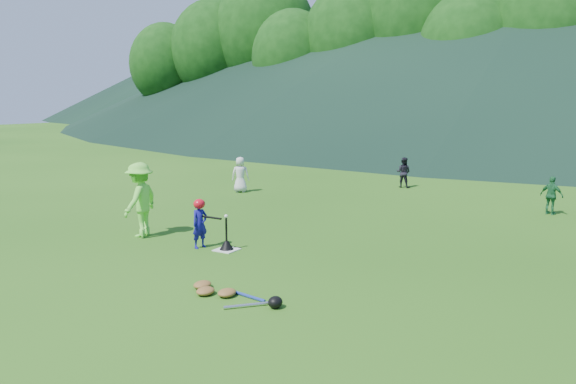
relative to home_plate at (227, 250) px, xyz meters
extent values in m
plane|color=#255313|center=(0.00, 0.00, -0.01)|extent=(120.00, 120.00, 0.00)
cube|color=silver|center=(0.00, 0.00, 0.00)|extent=(0.45, 0.45, 0.02)
sphere|color=white|center=(0.00, 0.00, 0.73)|extent=(0.08, 0.08, 0.08)
imported|color=navy|center=(-0.61, -0.14, 0.51)|extent=(0.33, 0.43, 1.05)
imported|color=#75EA45|center=(-2.48, -0.04, 0.86)|extent=(0.89, 1.24, 1.73)
imported|color=silver|center=(-4.21, 6.23, 0.60)|extent=(0.71, 0.63, 1.22)
imported|color=black|center=(0.21, 10.15, 0.54)|extent=(0.55, 0.44, 1.10)
imported|color=#1E6534|center=(5.40, 7.68, 0.53)|extent=(0.68, 0.44, 1.07)
cone|color=black|center=(0.00, 0.00, 0.10)|extent=(0.30, 0.30, 0.18)
cylinder|color=black|center=(0.00, 0.00, 0.44)|extent=(0.04, 0.04, 0.50)
ellipsoid|color=red|center=(-0.61, -0.14, 0.96)|extent=(0.24, 0.26, 0.22)
cylinder|color=black|center=(-0.31, -0.13, 0.69)|extent=(0.62, 0.13, 0.07)
ellipsoid|color=olive|center=(1.39, -2.37, 0.05)|extent=(0.28, 0.34, 0.13)
ellipsoid|color=olive|center=(1.74, -2.25, 0.05)|extent=(0.28, 0.34, 0.13)
ellipsoid|color=olive|center=(1.14, -2.15, 0.05)|extent=(0.28, 0.34, 0.13)
cylinder|color=silver|center=(2.29, -2.47, 0.02)|extent=(0.53, 0.57, 0.06)
cylinder|color=#263FA5|center=(2.09, -2.12, 0.02)|extent=(0.68, 0.15, 0.05)
ellipsoid|color=black|center=(2.69, -2.27, 0.08)|extent=(0.22, 0.24, 0.19)
cube|color=gray|center=(0.00, 28.00, 0.59)|extent=(70.00, 0.03, 1.20)
cube|color=yellow|center=(0.00, 28.00, 1.23)|extent=(70.00, 0.08, 0.08)
cylinder|color=gray|center=(-35.00, 28.00, 0.59)|extent=(0.07, 0.07, 1.30)
cylinder|color=gray|center=(0.00, 28.00, 0.59)|extent=(0.07, 0.07, 1.30)
cylinder|color=#382314|center=(-32.00, 32.00, 1.56)|extent=(0.56, 0.56, 3.15)
ellipsoid|color=#164711|center=(-32.00, 32.00, 6.56)|extent=(6.84, 6.84, 7.87)
cylinder|color=#382314|center=(-27.20, 33.50, 1.86)|extent=(0.56, 0.56, 3.74)
ellipsoid|color=#164711|center=(-27.20, 33.50, 7.80)|extent=(8.13, 8.13, 9.35)
cylinder|color=#382314|center=(-22.40, 35.00, 2.16)|extent=(0.56, 0.56, 4.34)
ellipsoid|color=#164711|center=(-22.40, 35.00, 9.04)|extent=(9.42, 9.42, 10.84)
cylinder|color=#382314|center=(-17.60, 32.00, 1.58)|extent=(0.56, 0.56, 3.18)
ellipsoid|color=#164711|center=(-17.60, 32.00, 6.63)|extent=(6.92, 6.92, 7.95)
cylinder|color=#382314|center=(-12.80, 33.50, 1.88)|extent=(0.56, 0.56, 3.78)
ellipsoid|color=#164711|center=(-12.80, 33.50, 7.87)|extent=(8.21, 8.21, 9.44)
cylinder|color=#382314|center=(-8.00, 35.00, 2.18)|extent=(0.56, 0.56, 4.38)
ellipsoid|color=#164711|center=(-8.00, 35.00, 9.12)|extent=(9.50, 9.50, 10.92)
cylinder|color=#382314|center=(-3.20, 32.00, 1.60)|extent=(0.56, 0.56, 3.22)
ellipsoid|color=#164711|center=(-3.20, 32.00, 6.71)|extent=(6.99, 6.99, 8.04)
cylinder|color=#382314|center=(1.60, 33.50, 1.90)|extent=(0.56, 0.56, 3.81)
ellipsoid|color=#164711|center=(1.60, 33.50, 7.95)|extent=(8.28, 8.28, 9.53)
cone|color=black|center=(-45.00, 76.00, 9.99)|extent=(80.00, 80.00, 20.00)
camera|label=1|loc=(7.15, -9.18, 3.17)|focal=35.00mm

